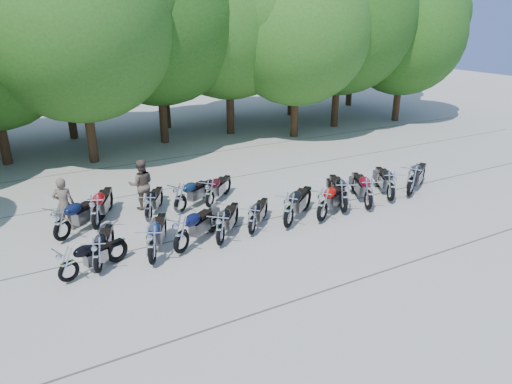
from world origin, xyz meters
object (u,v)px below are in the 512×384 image
motorcycle_4 (220,228)px  motorcycle_15 (180,197)px  motorcycle_7 (323,204)px  motorcycle_5 (252,219)px  motorcycle_13 (95,212)px  motorcycle_14 (148,207)px  motorcycle_16 (210,193)px  motorcycle_8 (344,196)px  motorcycle_1 (97,255)px  rider_1 (142,184)px  motorcycle_10 (391,186)px  motorcycle_0 (68,264)px  motorcycle_3 (181,234)px  motorcycle_11 (411,180)px  motorcycle_12 (61,222)px  motorcycle_2 (152,244)px  rider_0 (64,204)px  motorcycle_9 (369,193)px  motorcycle_6 (289,209)px

motorcycle_4 → motorcycle_15: 2.90m
motorcycle_7 → motorcycle_5: bearing=53.6°
motorcycle_4 → motorcycle_13: (-3.11, 2.90, 0.06)m
motorcycle_14 → motorcycle_16: (2.30, 0.19, 0.02)m
motorcycle_16 → motorcycle_8: bearing=-166.9°
motorcycle_1 → motorcycle_7: 7.28m
rider_1 → motorcycle_13: bearing=43.7°
motorcycle_10 → motorcycle_15: size_ratio=1.06×
motorcycle_14 → motorcycle_0: bearing=72.6°
motorcycle_3 → motorcycle_11: bearing=-123.7°
motorcycle_7 → motorcycle_13: size_ratio=1.00×
motorcycle_8 → motorcycle_12: 9.32m
motorcycle_2 → motorcycle_14: bearing=-77.4°
motorcycle_2 → motorcycle_3: bearing=-140.5°
motorcycle_14 → motorcycle_16: motorcycle_16 is taller
motorcycle_10 → motorcycle_1: bearing=28.5°
motorcycle_2 → rider_0: (-1.80, 3.61, 0.23)m
motorcycle_1 → motorcycle_9: 9.34m
motorcycle_8 → motorcycle_1: bearing=25.5°
motorcycle_10 → rider_0: rider_0 is taller
motorcycle_6 → motorcycle_5: bearing=45.7°
motorcycle_0 → motorcycle_1: (0.76, 0.09, 0.02)m
motorcycle_4 → motorcycle_7: 3.72m
motorcycle_3 → motorcycle_8: size_ratio=0.99×
motorcycle_4 → motorcycle_16: 3.00m
motorcycle_15 → rider_0: rider_0 is taller
motorcycle_0 → motorcycle_12: (0.15, 2.55, 0.11)m
motorcycle_8 → motorcycle_11: 3.23m
motorcycle_2 → motorcycle_13: bearing=-45.6°
motorcycle_0 → motorcycle_15: size_ratio=0.90×
motorcycle_0 → motorcycle_13: size_ratio=0.83×
motorcycle_11 → motorcycle_16: bearing=38.4°
motorcycle_3 → motorcycle_6: size_ratio=0.97×
motorcycle_13 → motorcycle_10: bearing=-171.1°
motorcycle_0 → rider_0: (0.38, 3.45, 0.32)m
motorcycle_12 → motorcycle_16: motorcycle_12 is taller
motorcycle_9 → motorcycle_13: 9.36m
motorcycle_4 → motorcycle_8: 4.83m
motorcycle_10 → motorcycle_16: 6.74m
motorcycle_9 → motorcycle_14: (-7.22, 2.71, -0.09)m
motorcycle_1 → motorcycle_2: size_ratio=0.90×
motorcycle_2 → motorcycle_9: bearing=-152.7°
motorcycle_15 → motorcycle_2: bearing=117.4°
motorcycle_12 → motorcycle_14: size_ratio=1.14×
motorcycle_4 → motorcycle_7: size_ratio=0.91×
motorcycle_11 → motorcycle_10: bearing=59.3°
motorcycle_0 → motorcycle_13: bearing=-44.7°
rider_1 → motorcycle_7: bearing=152.2°
motorcycle_8 → motorcycle_10: (2.21, -0.01, -0.01)m
motorcycle_1 → motorcycle_13: (0.46, 2.77, 0.09)m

